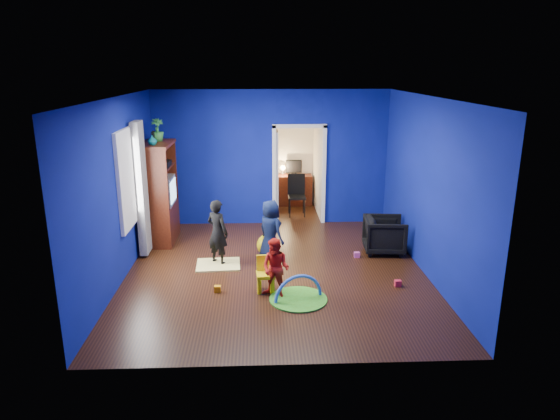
{
  "coord_description": "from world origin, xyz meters",
  "views": [
    {
      "loc": [
        -0.26,
        -7.84,
        3.36
      ],
      "look_at": [
        0.09,
        0.4,
        0.97
      ],
      "focal_mm": 32.0,
      "sensor_mm": 36.0,
      "label": 1
    }
  ],
  "objects_px": {
    "child_black": "(218,232)",
    "play_mat": "(298,299)",
    "vase": "(152,140)",
    "study_desk": "(294,190)",
    "child_navy": "(270,231)",
    "tv_armoire": "(159,193)",
    "folding_chair": "(297,196)",
    "armchair": "(385,235)",
    "toddler_red": "(276,268)",
    "crt_tv": "(161,191)",
    "hopper_ball": "(268,245)",
    "kid_chair": "(266,276)"
  },
  "relations": [
    {
      "from": "hopper_ball",
      "to": "play_mat",
      "type": "bearing_deg",
      "value": -77.05
    },
    {
      "from": "child_black",
      "to": "crt_tv",
      "type": "distance_m",
      "value": 1.79
    },
    {
      "from": "toddler_red",
      "to": "study_desk",
      "type": "relative_size",
      "value": 1.04
    },
    {
      "from": "armchair",
      "to": "toddler_red",
      "type": "height_order",
      "value": "toddler_red"
    },
    {
      "from": "toddler_red",
      "to": "play_mat",
      "type": "relative_size",
      "value": 1.06
    },
    {
      "from": "child_black",
      "to": "child_navy",
      "type": "distance_m",
      "value": 0.93
    },
    {
      "from": "hopper_ball",
      "to": "play_mat",
      "type": "xyz_separation_m",
      "value": [
        0.43,
        -1.85,
        -0.19
      ]
    },
    {
      "from": "child_black",
      "to": "vase",
      "type": "height_order",
      "value": "vase"
    },
    {
      "from": "vase",
      "to": "folding_chair",
      "type": "xyz_separation_m",
      "value": [
        2.82,
        1.91,
        -1.59
      ]
    },
    {
      "from": "child_navy",
      "to": "study_desk",
      "type": "xyz_separation_m",
      "value": [
        0.68,
        3.74,
        -0.18
      ]
    },
    {
      "from": "child_black",
      "to": "child_navy",
      "type": "bearing_deg",
      "value": -136.88
    },
    {
      "from": "child_black",
      "to": "hopper_ball",
      "type": "xyz_separation_m",
      "value": [
        0.87,
        0.36,
        -0.38
      ]
    },
    {
      "from": "play_mat",
      "to": "folding_chair",
      "type": "xyz_separation_m",
      "value": [
        0.3,
        4.38,
        0.45
      ]
    },
    {
      "from": "armchair",
      "to": "folding_chair",
      "type": "bearing_deg",
      "value": 35.69
    },
    {
      "from": "tv_armoire",
      "to": "play_mat",
      "type": "xyz_separation_m",
      "value": [
        2.52,
        -2.76,
        -0.97
      ]
    },
    {
      "from": "crt_tv",
      "to": "study_desk",
      "type": "bearing_deg",
      "value": 42.79
    },
    {
      "from": "study_desk",
      "to": "vase",
      "type": "bearing_deg",
      "value": -134.46
    },
    {
      "from": "kid_chair",
      "to": "child_black",
      "type": "bearing_deg",
      "value": 120.87
    },
    {
      "from": "child_navy",
      "to": "hopper_ball",
      "type": "distance_m",
      "value": 0.44
    },
    {
      "from": "toddler_red",
      "to": "vase",
      "type": "relative_size",
      "value": 5.14
    },
    {
      "from": "vase",
      "to": "hopper_ball",
      "type": "distance_m",
      "value": 2.86
    },
    {
      "from": "toddler_red",
      "to": "vase",
      "type": "height_order",
      "value": "vase"
    },
    {
      "from": "folding_chair",
      "to": "child_black",
      "type": "bearing_deg",
      "value": -118.97
    },
    {
      "from": "hopper_ball",
      "to": "study_desk",
      "type": "distance_m",
      "value": 3.56
    },
    {
      "from": "armchair",
      "to": "child_navy",
      "type": "relative_size",
      "value": 0.66
    },
    {
      "from": "armchair",
      "to": "child_black",
      "type": "height_order",
      "value": "child_black"
    },
    {
      "from": "vase",
      "to": "tv_armoire",
      "type": "xyz_separation_m",
      "value": [
        0.0,
        0.3,
        -1.07
      ]
    },
    {
      "from": "tv_armoire",
      "to": "study_desk",
      "type": "relative_size",
      "value": 2.23
    },
    {
      "from": "kid_chair",
      "to": "study_desk",
      "type": "distance_m",
      "value": 5.07
    },
    {
      "from": "toddler_red",
      "to": "folding_chair",
      "type": "bearing_deg",
      "value": 109.6
    },
    {
      "from": "armchair",
      "to": "child_navy",
      "type": "xyz_separation_m",
      "value": [
        -2.13,
        -0.33,
        0.22
      ]
    },
    {
      "from": "vase",
      "to": "tv_armoire",
      "type": "distance_m",
      "value": 1.11
    },
    {
      "from": "child_black",
      "to": "play_mat",
      "type": "distance_m",
      "value": 2.06
    },
    {
      "from": "toddler_red",
      "to": "crt_tv",
      "type": "relative_size",
      "value": 1.31
    },
    {
      "from": "study_desk",
      "to": "child_navy",
      "type": "bearing_deg",
      "value": -100.25
    },
    {
      "from": "armchair",
      "to": "hopper_ball",
      "type": "relative_size",
      "value": 1.87
    },
    {
      "from": "child_navy",
      "to": "vase",
      "type": "distance_m",
      "value": 2.75
    },
    {
      "from": "armchair",
      "to": "study_desk",
      "type": "distance_m",
      "value": 3.71
    },
    {
      "from": "crt_tv",
      "to": "child_black",
      "type": "bearing_deg",
      "value": -47.17
    },
    {
      "from": "crt_tv",
      "to": "tv_armoire",
      "type": "bearing_deg",
      "value": 180.0
    },
    {
      "from": "child_black",
      "to": "toddler_red",
      "type": "height_order",
      "value": "child_black"
    },
    {
      "from": "crt_tv",
      "to": "play_mat",
      "type": "bearing_deg",
      "value": -48.09
    },
    {
      "from": "kid_chair",
      "to": "toddler_red",
      "type": "bearing_deg",
      "value": -57.49
    },
    {
      "from": "child_black",
      "to": "study_desk",
      "type": "relative_size",
      "value": 1.32
    },
    {
      "from": "play_mat",
      "to": "tv_armoire",
      "type": "bearing_deg",
      "value": 132.37
    },
    {
      "from": "armchair",
      "to": "toddler_red",
      "type": "distance_m",
      "value": 2.76
    },
    {
      "from": "armchair",
      "to": "play_mat",
      "type": "distance_m",
      "value": 2.63
    },
    {
      "from": "armchair",
      "to": "tv_armoire",
      "type": "bearing_deg",
      "value": 83.88
    },
    {
      "from": "child_black",
      "to": "child_navy",
      "type": "height_order",
      "value": "child_black"
    },
    {
      "from": "vase",
      "to": "study_desk",
      "type": "relative_size",
      "value": 0.2
    }
  ]
}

